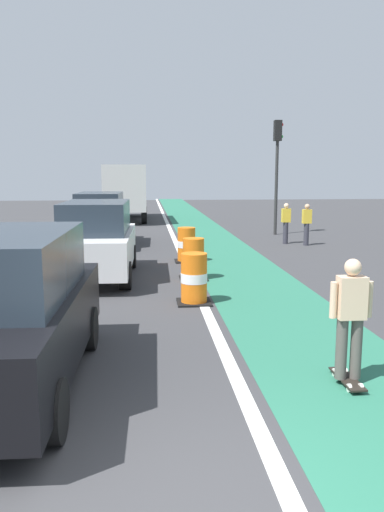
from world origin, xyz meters
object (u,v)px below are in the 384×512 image
object	(u,v)px
delivery_truck_down_block	(126,189)
pedestrian_crossing	(307,223)
parked_suv_nearest	(6,311)
traffic_barrel_front	(194,279)
traffic_light_corner	(277,157)
skateboarder_on_lane	(350,317)
parked_suv_second	(97,240)
pedestrian_waiting	(286,222)
parked_suv_third	(100,219)
traffic_barrel_back	(186,245)
traffic_barrel_mid	(194,259)

from	to	relation	value
delivery_truck_down_block	pedestrian_crossing	world-z (taller)	delivery_truck_down_block
parked_suv_nearest	traffic_barrel_front	bearing A→B (deg)	55.74
traffic_barrel_front	traffic_light_corner	xyz separation A→B (m)	(4.89, 12.06, 2.97)
skateboarder_on_lane	delivery_truck_down_block	size ratio (longest dim) A/B	0.22
delivery_truck_down_block	traffic_barrel_front	bearing A→B (deg)	-83.80
pedestrian_crossing	traffic_barrel_front	bearing A→B (deg)	-121.50
parked_suv_second	pedestrian_waiting	bearing A→B (deg)	41.78
parked_suv_second	traffic_barrel_front	distance (m)	3.75
traffic_barrel_front	pedestrian_waiting	size ratio (longest dim) A/B	0.68
traffic_light_corner	traffic_barrel_front	bearing A→B (deg)	-112.08
skateboarder_on_lane	parked_suv_third	world-z (taller)	parked_suv_third
skateboarder_on_lane	parked_suv_third	bearing A→B (deg)	107.81
skateboarder_on_lane	parked_suv_second	distance (m)	8.31
parked_suv_nearest	parked_suv_third	world-z (taller)	same
parked_suv_nearest	pedestrian_crossing	size ratio (longest dim) A/B	2.88
delivery_truck_down_block	pedestrian_crossing	size ratio (longest dim) A/B	4.73
skateboarder_on_lane	pedestrian_crossing	distance (m)	13.36
traffic_barrel_back	delivery_truck_down_block	bearing A→B (deg)	99.36
skateboarder_on_lane	traffic_barrel_front	bearing A→B (deg)	110.32
parked_suv_third	traffic_barrel_back	world-z (taller)	parked_suv_third
parked_suv_third	traffic_barrel_front	bearing A→B (deg)	-73.40
skateboarder_on_lane	parked_suv_third	xyz separation A→B (m)	(-4.41, 13.71, 0.12)
traffic_barrel_mid	parked_suv_second	bearing A→B (deg)	171.44
traffic_barrel_mid	pedestrian_crossing	distance (m)	7.75
skateboarder_on_lane	traffic_light_corner	world-z (taller)	traffic_light_corner
parked_suv_second	traffic_light_corner	size ratio (longest dim) A/B	0.91
traffic_light_corner	parked_suv_nearest	bearing A→B (deg)	-115.45
traffic_barrel_mid	traffic_light_corner	distance (m)	11.03
parked_suv_second	parked_suv_nearest	bearing A→B (deg)	-94.05
parked_suv_nearest	traffic_barrel_mid	xyz separation A→B (m)	(3.04, 6.65, -0.50)
delivery_truck_down_block	traffic_barrel_mid	bearing A→B (deg)	-82.17
traffic_light_corner	pedestrian_crossing	bearing A→B (deg)	-85.28
parked_suv_third	parked_suv_nearest	bearing A→B (deg)	-90.16
parked_suv_second	traffic_barrel_back	distance (m)	3.49
traffic_barrel_front	parked_suv_second	bearing A→B (deg)	128.52
parked_suv_third	pedestrian_waiting	xyz separation A→B (m)	(7.29, -0.30, -0.17)
parked_suv_second	pedestrian_waiting	xyz separation A→B (m)	(6.83, 6.10, -0.17)
traffic_light_corner	parked_suv_third	bearing A→B (deg)	-160.22
delivery_truck_down_block	skateboarder_on_lane	bearing A→B (deg)	-81.13
parked_suv_third	pedestrian_waiting	world-z (taller)	parked_suv_third
parked_suv_second	pedestrian_waiting	size ratio (longest dim) A/B	2.88
traffic_barrel_front	parked_suv_third	bearing A→B (deg)	106.60
parked_suv_nearest	traffic_barrel_mid	size ratio (longest dim) A/B	4.25
skateboarder_on_lane	parked_suv_third	distance (m)	14.40
skateboarder_on_lane	delivery_truck_down_block	bearing A→B (deg)	98.87
parked_suv_second	pedestrian_crossing	bearing A→B (deg)	36.55
traffic_barrel_mid	traffic_light_corner	xyz separation A→B (m)	(4.67, 9.54, 2.97)
delivery_truck_down_block	parked_suv_second	bearing A→B (deg)	-90.51
skateboarder_on_lane	traffic_barrel_front	world-z (taller)	skateboarder_on_lane
traffic_barrel_back	parked_suv_nearest	bearing A→B (deg)	-108.19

